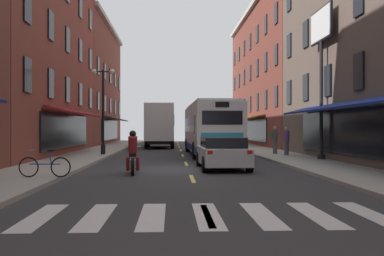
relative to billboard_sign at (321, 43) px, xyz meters
The scene contains 15 objects.
ground_plane 10.19m from the billboard_sign, 150.91° to the right, with size 34.80×80.00×0.10m, color #333335.
lane_centre_dashes 10.26m from the billboard_sign, 149.38° to the right, with size 0.14×73.90×0.01m.
crosswalk_near 16.78m from the billboard_sign, 116.86° to the right, with size 7.10×2.80×0.01m.
sidewalk_left 14.85m from the billboard_sign, 163.15° to the right, with size 3.00×80.00×0.14m, color #A39E93.
sidewalk_right 7.35m from the billboard_sign, 106.34° to the right, with size 3.00×80.00×0.14m, color #A39E93.
billboard_sign is the anchor object (origin of this frame).
transit_bus 8.94m from the billboard_sign, 133.55° to the left, with size 2.81×12.28×3.29m.
box_truck 19.34m from the billboard_sign, 117.76° to the left, with size 2.54×8.11×3.78m.
sedan_near 29.67m from the billboard_sign, 107.43° to the left, with size 2.03×4.78×1.40m.
sedan_mid 8.77m from the billboard_sign, 144.93° to the right, with size 2.06×4.39×1.36m.
motorcycle_rider 12.18m from the billboard_sign, 148.18° to the right, with size 0.62×2.07×1.66m.
bicycle_near 15.44m from the billboard_sign, 146.03° to the right, with size 1.71×0.48×0.91m.
pedestrian_near 7.30m from the billboard_sign, 104.04° to the left, with size 0.51×0.49×1.73m.
pedestrian_mid 6.28m from the billboard_sign, 105.22° to the left, with size 0.36×0.36×1.69m.
street_lamp_twin 13.31m from the billboard_sign, 157.75° to the left, with size 1.42×0.32×5.25m.
Camera 1 is at (-0.72, -18.93, 1.75)m, focal length 41.88 mm.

